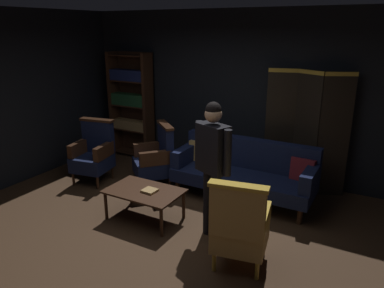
{
  "coord_description": "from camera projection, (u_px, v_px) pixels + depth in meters",
  "views": [
    {
      "loc": [
        2.39,
        -3.45,
        2.5
      ],
      "look_at": [
        0.0,
        0.8,
        0.95
      ],
      "focal_mm": 34.45,
      "sensor_mm": 36.0,
      "label": 1
    }
  ],
  "objects": [
    {
      "name": "velvet_couch",
      "position": [
        245.0,
        169.0,
        5.55
      ],
      "size": [
        2.12,
        0.78,
        0.88
      ],
      "color": "#382114",
      "rests_on": "ground_plane"
    },
    {
      "name": "side_wall_left",
      "position": [
        32.0,
        95.0,
        6.21
      ],
      "size": [
        0.1,
        3.6,
        2.8
      ],
      "primitive_type": "cube",
      "color": "black",
      "rests_on": "ground_plane"
    },
    {
      "name": "back_wall",
      "position": [
        239.0,
        94.0,
        6.35
      ],
      "size": [
        7.2,
        0.1,
        2.8
      ],
      "primitive_type": "cube",
      "color": "black",
      "rests_on": "ground_plane"
    },
    {
      "name": "folding_screen",
      "position": [
        306.0,
        130.0,
        5.67
      ],
      "size": [
        1.28,
        0.25,
        1.9
      ],
      "color": "black",
      "rests_on": "ground_plane"
    },
    {
      "name": "armchair_gilt_accent",
      "position": [
        240.0,
        226.0,
        3.9
      ],
      "size": [
        0.68,
        0.67,
        1.04
      ],
      "color": "gold",
      "rests_on": "ground_plane"
    },
    {
      "name": "ground_plane",
      "position": [
        162.0,
        231.0,
        4.74
      ],
      "size": [
        10.0,
        10.0,
        0.0
      ],
      "primitive_type": "plane",
      "color": "#3D2819"
    },
    {
      "name": "bookshelf",
      "position": [
        132.0,
        103.0,
        7.24
      ],
      "size": [
        0.9,
        0.32,
        2.05
      ],
      "color": "#382114",
      "rests_on": "ground_plane"
    },
    {
      "name": "book_tan_leather",
      "position": [
        150.0,
        191.0,
        4.87
      ],
      "size": [
        0.19,
        0.18,
        0.03
      ],
      "primitive_type": "cube",
      "rotation": [
        0.0,
        0.0,
        -0.06
      ],
      "color": "#9E7A47",
      "rests_on": "coffee_table"
    },
    {
      "name": "armchair_wing_right",
      "position": [
        156.0,
        158.0,
        5.93
      ],
      "size": [
        0.82,
        0.82,
        1.04
      ],
      "color": "#382114",
      "rests_on": "ground_plane"
    },
    {
      "name": "coffee_table",
      "position": [
        144.0,
        193.0,
        4.93
      ],
      "size": [
        1.0,
        0.64,
        0.42
      ],
      "color": "#382114",
      "rests_on": "ground_plane"
    },
    {
      "name": "standing_figure",
      "position": [
        213.0,
        158.0,
        4.33
      ],
      "size": [
        0.55,
        0.35,
        1.7
      ],
      "color": "black",
      "rests_on": "ground_plane"
    },
    {
      "name": "armchair_wing_left",
      "position": [
        94.0,
        153.0,
        6.15
      ],
      "size": [
        0.67,
        0.67,
        1.04
      ],
      "color": "#382114",
      "rests_on": "ground_plane"
    }
  ]
}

